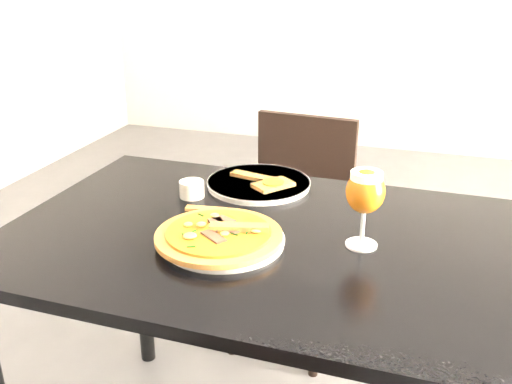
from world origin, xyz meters
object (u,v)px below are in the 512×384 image
(dining_table, at_px, (261,266))
(beer_glass, at_px, (365,192))
(pizza, at_px, (219,234))
(chair_far, at_px, (294,224))

(dining_table, distance_m, beer_glass, 0.32)
(pizza, height_order, beer_glass, beer_glass)
(pizza, xyz_separation_m, beer_glass, (0.30, 0.09, 0.10))
(dining_table, xyz_separation_m, pizza, (-0.07, -0.08, 0.11))
(chair_far, xyz_separation_m, beer_glass, (0.31, -0.66, 0.42))
(pizza, distance_m, beer_glass, 0.33)
(chair_far, bearing_deg, dining_table, -78.15)
(dining_table, bearing_deg, beer_glass, 2.54)
(chair_far, distance_m, pizza, 0.82)
(dining_table, xyz_separation_m, beer_glass, (0.23, 0.01, 0.22))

